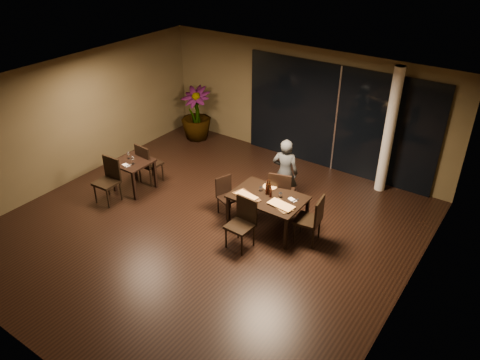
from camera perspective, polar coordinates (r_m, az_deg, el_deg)
name	(u,v)px	position (r m, az deg, el deg)	size (l,w,h in m)	color
ground	(207,229)	(9.93, -4.09, -5.92)	(8.00, 8.00, 0.00)	black
wall_back	(303,104)	(12.23, 7.68, 9.12)	(8.00, 0.10, 3.00)	brown
wall_front	(13,284)	(7.06, -25.91, -11.38)	(8.00, 0.10, 3.00)	brown
wall_left	(71,120)	(11.90, -19.93, 6.94)	(0.10, 8.00, 3.00)	brown
wall_right	(412,239)	(7.61, 20.26, -6.71)	(0.10, 8.00, 3.00)	brown
ceiling	(201,91)	(8.51, -4.83, 10.76)	(8.00, 8.00, 0.04)	silver
window_panel	(337,120)	(11.82, 11.72, 7.22)	(5.00, 0.06, 2.70)	black
column	(389,132)	(11.07, 17.72, 5.63)	(0.24, 0.24, 3.00)	white
main_table	(268,199)	(9.61, 3.43, -2.37)	(1.50, 1.00, 0.75)	black
side_table	(133,166)	(11.22, -12.88, 1.67)	(0.80, 0.80, 0.75)	black
chair_main_far	(281,191)	(10.07, 5.00, -1.33)	(0.61, 0.61, 1.06)	black
chair_main_near	(243,220)	(9.14, 0.35, -4.95)	(0.50, 0.50, 1.03)	black
chair_main_left	(226,194)	(10.15, -1.68, -1.67)	(0.51, 0.51, 0.86)	black
chair_main_right	(312,218)	(9.32, 8.82, -4.57)	(0.54, 0.54, 1.04)	black
chair_side_far	(147,162)	(11.46, -11.25, 2.20)	(0.51, 0.51, 1.03)	black
chair_side_near	(109,178)	(10.95, -15.68, 0.29)	(0.51, 0.51, 1.05)	black
diner	(285,172)	(10.37, 5.50, 0.93)	(0.54, 0.36, 1.59)	#2E3133
potted_plant	(196,114)	(13.56, -5.39, 8.06)	(0.84, 0.84, 1.53)	#1F531B
pizza_board_left	(247,197)	(9.53, 0.80, -2.04)	(0.61, 0.30, 0.01)	#432915
pizza_board_right	(281,206)	(9.27, 5.03, -3.16)	(0.54, 0.27, 0.01)	#452E16
oblong_pizza_left	(247,196)	(9.52, 0.80, -1.96)	(0.46, 0.21, 0.02)	maroon
oblong_pizza_right	(281,205)	(9.26, 5.04, -3.08)	(0.51, 0.24, 0.02)	maroon
round_pizza	(270,187)	(9.88, 3.67, -0.83)	(0.29, 0.29, 0.01)	red
bottle_a	(267,187)	(9.55, 3.35, -0.88)	(0.07, 0.07, 0.33)	black
bottle_b	(271,191)	(9.49, 3.75, -1.39)	(0.06, 0.06, 0.25)	black
bottle_c	(269,187)	(9.55, 3.59, -0.88)	(0.07, 0.07, 0.33)	black
tumbler_left	(261,189)	(9.72, 2.57, -1.10)	(0.07, 0.07, 0.09)	white
tumbler_right	(280,195)	(9.54, 4.94, -1.84)	(0.08, 0.08, 0.09)	white
napkin_near	(287,207)	(9.26, 5.78, -3.26)	(0.18, 0.10, 0.01)	white
napkin_far	(292,200)	(9.48, 6.41, -2.42)	(0.18, 0.10, 0.01)	white
wine_glass_a	(128,156)	(11.27, -13.44, 2.91)	(0.07, 0.07, 0.16)	white
wine_glass_b	(133,160)	(11.00, -12.93, 2.37)	(0.09, 0.09, 0.19)	white
side_napkin	(126,165)	(11.01, -13.74, 1.76)	(0.18, 0.11, 0.01)	white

